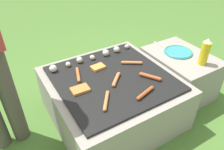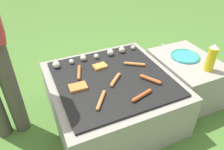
% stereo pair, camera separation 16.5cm
% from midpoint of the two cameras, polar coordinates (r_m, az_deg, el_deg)
% --- Properties ---
extents(ground_plane, '(14.00, 14.00, 0.00)m').
position_cam_midpoint_polar(ground_plane, '(1.92, -2.50, -10.28)').
color(ground_plane, '#47702D').
extents(grill, '(0.94, 0.94, 0.40)m').
position_cam_midpoint_polar(grill, '(1.79, -2.66, -5.86)').
color(grill, gray).
rests_on(grill, ground_plane).
extents(side_ledge, '(0.46, 0.63, 0.40)m').
position_cam_midpoint_polar(side_ledge, '(2.12, 14.85, 0.36)').
color(side_ledge, gray).
rests_on(side_ledge, ground_plane).
extents(sausage_mid_right, '(0.15, 0.11, 0.03)m').
position_cam_midpoint_polar(sausage_mid_right, '(1.81, 2.60, 3.17)').
color(sausage_mid_right, '#C6753D').
rests_on(sausage_mid_right, grill).
extents(sausage_front_left, '(0.13, 0.13, 0.03)m').
position_cam_midpoint_polar(sausage_front_left, '(1.62, -1.75, -1.24)').
color(sausage_front_left, '#C6753D').
rests_on(sausage_front_left, grill).
extents(sausage_mid_left, '(0.18, 0.07, 0.03)m').
position_cam_midpoint_polar(sausage_mid_left, '(1.50, 5.61, -4.78)').
color(sausage_mid_left, '#A34C23').
rests_on(sausage_mid_left, grill).
extents(sausage_back_left, '(0.08, 0.18, 0.03)m').
position_cam_midpoint_polar(sausage_back_left, '(1.70, -11.63, 0.02)').
color(sausage_back_left, '#B7602D').
rests_on(sausage_back_left, grill).
extents(sausage_back_center, '(0.13, 0.16, 0.02)m').
position_cam_midpoint_polar(sausage_back_center, '(1.44, -4.84, -6.80)').
color(sausage_back_center, '#C6753D').
rests_on(sausage_back_center, grill).
extents(sausage_front_center, '(0.11, 0.16, 0.03)m').
position_cam_midpoint_polar(sausage_front_center, '(1.66, 7.19, -0.52)').
color(sausage_front_center, '#A34C23').
rests_on(sausage_front_center, grill).
extents(bread_slice_right, '(0.13, 0.09, 0.02)m').
position_cam_midpoint_polar(bread_slice_right, '(1.56, -11.37, -3.86)').
color(bread_slice_right, '#B27033').
rests_on(bread_slice_right, grill).
extents(bread_slice_center, '(0.11, 0.09, 0.02)m').
position_cam_midpoint_polar(bread_slice_center, '(1.77, -6.36, 1.97)').
color(bread_slice_center, '#D18438').
rests_on(bread_slice_center, grill).
extents(mushroom_row, '(0.76, 0.07, 0.06)m').
position_cam_midpoint_polar(mushroom_row, '(1.88, -7.91, 4.62)').
color(mushroom_row, silver).
rests_on(mushroom_row, grill).
extents(plate_colorful, '(0.25, 0.25, 0.02)m').
position_cam_midpoint_polar(plate_colorful, '(2.05, 14.73, 5.81)').
color(plate_colorful, '#338CCC').
rests_on(plate_colorful, side_ledge).
extents(condiment_bottle, '(0.07, 0.07, 0.23)m').
position_cam_midpoint_polar(condiment_bottle, '(1.89, 20.82, 5.53)').
color(condiment_bottle, gold).
rests_on(condiment_bottle, side_ledge).
extents(fork_utensil, '(0.05, 0.21, 0.01)m').
position_cam_midpoint_polar(fork_utensil, '(2.14, 10.66, 7.58)').
color(fork_utensil, silver).
rests_on(fork_utensil, side_ledge).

